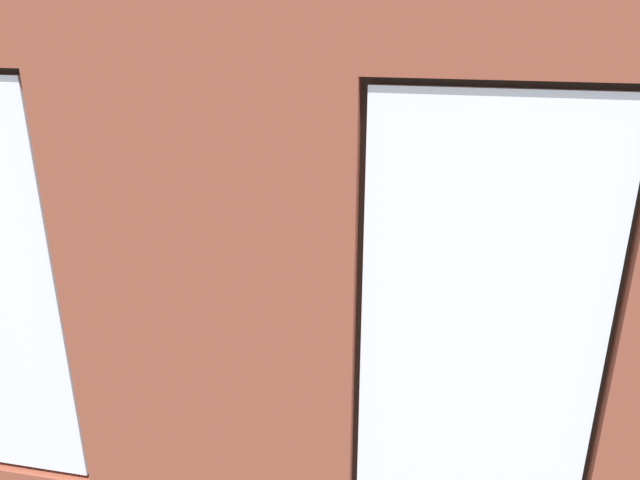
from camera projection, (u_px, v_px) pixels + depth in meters
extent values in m
cube|color=brown|center=(326.00, 344.00, 5.85)|extent=(6.62, 6.24, 0.10)
cube|color=brown|center=(206.00, 307.00, 2.69)|extent=(1.31, 0.16, 3.48)
cube|color=white|center=(479.00, 342.00, 2.45)|extent=(0.93, 0.03, 1.96)
cube|color=#38281E|center=(478.00, 335.00, 2.50)|extent=(0.99, 0.04, 2.02)
cube|color=black|center=(206.00, 197.00, 2.60)|extent=(0.46, 0.03, 0.66)
cube|color=teal|center=(208.00, 196.00, 2.62)|extent=(0.40, 0.01, 0.60)
cube|color=black|center=(262.00, 474.00, 3.89)|extent=(2.07, 0.85, 0.42)
cube|color=black|center=(243.00, 458.00, 3.45)|extent=(2.07, 0.24, 0.38)
cube|color=black|center=(414.00, 454.00, 3.61)|extent=(0.22, 0.85, 0.24)
cube|color=black|center=(121.00, 414.00, 3.95)|extent=(0.22, 0.85, 0.24)
cube|color=#232326|center=(350.00, 446.00, 3.73)|extent=(0.50, 0.65, 0.12)
cube|color=#232326|center=(263.00, 435.00, 3.83)|extent=(0.50, 0.65, 0.12)
cube|color=#232326|center=(180.00, 423.00, 3.93)|extent=(0.50, 0.65, 0.12)
cube|color=black|center=(604.00, 395.00, 4.66)|extent=(0.90, 1.97, 0.42)
cube|color=black|center=(585.00, 306.00, 5.34)|extent=(0.86, 0.24, 0.24)
cube|color=#232326|center=(592.00, 338.00, 4.91)|extent=(0.66, 0.71, 0.12)
cube|color=#232326|center=(617.00, 394.00, 4.22)|extent=(0.66, 0.71, 0.12)
cube|color=tan|center=(334.00, 306.00, 5.59)|extent=(1.45, 0.80, 0.04)
cube|color=tan|center=(410.00, 316.00, 5.85)|extent=(0.07, 0.07, 0.38)
cube|color=tan|center=(273.00, 303.00, 6.10)|extent=(0.07, 0.07, 0.38)
cube|color=tan|center=(404.00, 354.00, 5.23)|extent=(0.07, 0.07, 0.38)
cube|color=tan|center=(252.00, 338.00, 5.48)|extent=(0.07, 0.07, 0.38)
cylinder|color=#B23D38|center=(334.00, 300.00, 5.57)|extent=(0.07, 0.07, 0.08)
cylinder|color=#B7333D|center=(380.00, 295.00, 5.62)|extent=(0.08, 0.08, 0.12)
cylinder|color=gray|center=(316.00, 294.00, 5.70)|extent=(0.11, 0.11, 0.07)
sphere|color=#286B2D|center=(316.00, 285.00, 5.66)|extent=(0.13, 0.13, 0.13)
cube|color=black|center=(283.00, 305.00, 5.55)|extent=(0.17, 0.13, 0.02)
cube|color=#59595B|center=(343.00, 311.00, 5.45)|extent=(0.06, 0.17, 0.02)
cube|color=black|center=(84.00, 277.00, 6.56)|extent=(1.09, 0.42, 0.46)
cube|color=black|center=(81.00, 255.00, 6.47)|extent=(0.45, 0.20, 0.05)
cube|color=black|center=(80.00, 250.00, 6.45)|extent=(0.06, 0.04, 0.06)
cube|color=black|center=(76.00, 221.00, 6.33)|extent=(1.02, 0.04, 0.58)
cube|color=black|center=(77.00, 220.00, 6.35)|extent=(0.97, 0.01, 0.53)
cylinder|color=olive|center=(314.00, 247.00, 7.59)|extent=(0.49, 0.49, 0.28)
ellipsoid|color=silver|center=(314.00, 222.00, 7.47)|extent=(1.08, 1.08, 0.43)
ellipsoid|color=navy|center=(307.00, 213.00, 7.44)|extent=(0.44, 0.44, 0.18)
cylinder|color=gray|center=(178.00, 228.00, 8.09)|extent=(0.40, 0.40, 0.37)
cylinder|color=brown|center=(175.00, 192.00, 7.92)|extent=(0.07, 0.07, 0.59)
cone|color=#3D8E42|center=(158.00, 147.00, 7.77)|extent=(0.52, 0.22, 0.65)
cone|color=#3D8E42|center=(156.00, 151.00, 7.59)|extent=(0.44, 0.50, 0.63)
cone|color=#3D8E42|center=(170.00, 153.00, 7.52)|extent=(0.32, 0.55, 0.62)
cone|color=#3D8E42|center=(192.00, 156.00, 7.67)|extent=(0.65, 0.19, 0.51)
cone|color=#3D8E42|center=(185.00, 146.00, 7.84)|extent=(0.42, 0.51, 0.63)
cone|color=#3D8E42|center=(173.00, 146.00, 7.93)|extent=(0.32, 0.59, 0.60)
cylinder|color=#9E5638|center=(569.00, 254.00, 7.24)|extent=(0.38, 0.38, 0.39)
cylinder|color=brown|center=(574.00, 219.00, 7.08)|extent=(0.07, 0.07, 0.46)
cone|color=#3D8E42|center=(563.00, 186.00, 6.94)|extent=(0.45, 0.18, 0.42)
cone|color=#3D8E42|center=(570.00, 190.00, 6.82)|extent=(0.37, 0.43, 0.39)
cone|color=#3D8E42|center=(587.00, 191.00, 6.77)|extent=(0.24, 0.46, 0.41)
cone|color=#3D8E42|center=(596.00, 188.00, 6.84)|extent=(0.44, 0.28, 0.42)
cone|color=#3D8E42|center=(592.00, 183.00, 6.93)|extent=(0.40, 0.21, 0.46)
cone|color=#3D8E42|center=(583.00, 182.00, 7.07)|extent=(0.27, 0.45, 0.42)
cone|color=#3D8E42|center=(570.00, 180.00, 7.06)|extent=(0.30, 0.40, 0.46)
ellipsoid|color=#1E5B28|center=(518.00, 446.00, 3.45)|extent=(0.61, 0.61, 0.47)
cylinder|color=#9E5638|center=(532.00, 316.00, 6.07)|extent=(0.17, 0.17, 0.18)
cylinder|color=brown|center=(533.00, 304.00, 6.02)|extent=(0.03, 0.03, 0.07)
ellipsoid|color=#337F38|center=(536.00, 288.00, 5.96)|extent=(0.33, 0.33, 0.27)
cylinder|color=brown|center=(81.00, 335.00, 5.57)|extent=(0.29, 0.29, 0.34)
cylinder|color=brown|center=(77.00, 314.00, 5.50)|extent=(0.04, 0.04, 0.09)
ellipsoid|color=#337F38|center=(73.00, 290.00, 5.41)|extent=(0.46, 0.46, 0.37)
cylinder|color=brown|center=(418.00, 315.00, 6.11)|extent=(0.13, 0.13, 0.15)
cylinder|color=brown|center=(419.00, 304.00, 6.07)|extent=(0.02, 0.02, 0.09)
ellipsoid|color=#337F38|center=(420.00, 289.00, 6.00)|extent=(0.30, 0.30, 0.25)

